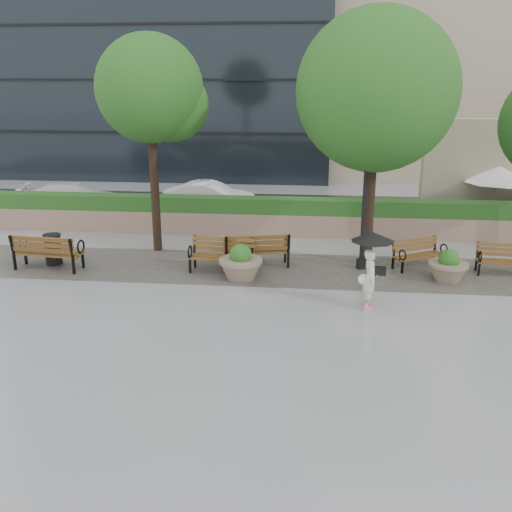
# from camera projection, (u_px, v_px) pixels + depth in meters

# --- Properties ---
(ground) EXTENTS (100.00, 100.00, 0.00)m
(ground) POSITION_uv_depth(u_px,v_px,m) (300.00, 309.00, 14.20)
(ground) COLOR gray
(ground) RESTS_ON ground
(cobble_strip) EXTENTS (28.00, 3.20, 0.01)m
(cobble_strip) POSITION_uv_depth(u_px,v_px,m) (303.00, 270.00, 17.05)
(cobble_strip) COLOR #383330
(cobble_strip) RESTS_ON ground
(hedge_wall) EXTENTS (24.00, 0.80, 1.35)m
(hedge_wall) POSITION_uv_depth(u_px,v_px,m) (306.00, 217.00, 20.65)
(hedge_wall) COLOR #94715F
(hedge_wall) RESTS_ON ground
(asphalt_street) EXTENTS (40.00, 7.00, 0.00)m
(asphalt_street) POSITION_uv_depth(u_px,v_px,m) (308.00, 211.00, 24.64)
(asphalt_street) COLOR black
(asphalt_street) RESTS_ON ground
(bench_0) EXTENTS (2.09, 1.00, 1.08)m
(bench_0) POSITION_uv_depth(u_px,v_px,m) (49.00, 259.00, 17.01)
(bench_0) COLOR brown
(bench_0) RESTS_ON ground
(bench_1) EXTENTS (1.92, 0.88, 1.00)m
(bench_1) POSITION_uv_depth(u_px,v_px,m) (222.00, 262.00, 16.79)
(bench_1) COLOR brown
(bench_1) RESTS_ON ground
(bench_2) EXTENTS (2.07, 1.19, 1.05)m
(bench_2) POSITION_uv_depth(u_px,v_px,m) (256.00, 257.00, 17.27)
(bench_2) COLOR brown
(bench_2) RESTS_ON ground
(bench_3) EXTENTS (1.71, 1.35, 0.87)m
(bench_3) POSITION_uv_depth(u_px,v_px,m) (418.00, 260.00, 17.15)
(bench_3) COLOR brown
(bench_3) RESTS_ON ground
(bench_4) EXTENTS (1.70, 0.79, 0.89)m
(bench_4) POSITION_uv_depth(u_px,v_px,m) (506.00, 266.00, 16.55)
(bench_4) COLOR brown
(bench_4) RESTS_ON ground
(planter_left) EXTENTS (1.23, 1.23, 1.04)m
(planter_left) POSITION_uv_depth(u_px,v_px,m) (241.00, 265.00, 16.17)
(planter_left) COLOR #7F6B56
(planter_left) RESTS_ON ground
(planter_right) EXTENTS (1.10, 1.10, 0.93)m
(planter_right) POSITION_uv_depth(u_px,v_px,m) (448.00, 269.00, 16.05)
(planter_right) COLOR #7F6B56
(planter_right) RESTS_ON ground
(trash_bin) EXTENTS (0.54, 0.54, 0.90)m
(trash_bin) POSITION_uv_depth(u_px,v_px,m) (53.00, 250.00, 17.46)
(trash_bin) COLOR black
(trash_bin) RESTS_ON ground
(lamppost) EXTENTS (0.28, 0.28, 4.51)m
(lamppost) POSITION_uv_depth(u_px,v_px,m) (364.00, 203.00, 16.57)
(lamppost) COLOR black
(lamppost) RESTS_ON ground
(tree_0) EXTENTS (3.42, 3.32, 6.84)m
(tree_0) POSITION_uv_depth(u_px,v_px,m) (155.00, 93.00, 17.59)
(tree_0) COLOR black
(tree_0) RESTS_ON ground
(tree_1) EXTENTS (4.59, 4.59, 7.45)m
(tree_1) POSITION_uv_depth(u_px,v_px,m) (382.00, 95.00, 16.19)
(tree_1) COLOR black
(tree_1) RESTS_ON ground
(patio_umb_white) EXTENTS (2.50, 2.50, 2.30)m
(patio_umb_white) POSITION_uv_depth(u_px,v_px,m) (499.00, 175.00, 21.51)
(patio_umb_white) COLOR black
(patio_umb_white) RESTS_ON ground
(car_left) EXTENTS (4.55, 2.67, 1.24)m
(car_left) POSITION_uv_depth(u_px,v_px,m) (73.00, 197.00, 24.28)
(car_left) COLOR silver
(car_left) RESTS_ON ground
(car_right) EXTENTS (3.97, 1.85, 1.26)m
(car_right) POSITION_uv_depth(u_px,v_px,m) (210.00, 197.00, 24.41)
(car_right) COLOR silver
(car_right) RESTS_ON ground
(pedestrian) EXTENTS (1.05, 1.05, 1.94)m
(pedestrian) POSITION_uv_depth(u_px,v_px,m) (371.00, 262.00, 13.95)
(pedestrian) COLOR beige
(pedestrian) RESTS_ON ground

